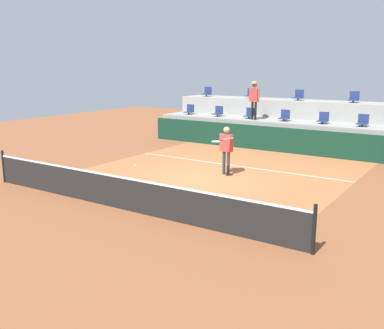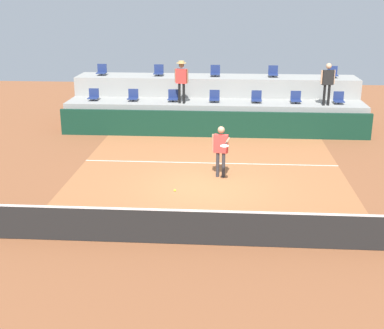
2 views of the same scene
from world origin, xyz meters
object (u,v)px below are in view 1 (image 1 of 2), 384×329
stadium_chair_lower_far_left (190,110)px  stadium_chair_lower_mid_left (250,114)px  stadium_chair_lower_mid_right (323,119)px  spectator_with_hat (254,96)px  tennis_player (226,146)px  stadium_chair_upper_far_left (207,92)px  stadium_chair_lower_left (218,112)px  stadium_chair_upper_left (250,94)px  stadium_chair_upper_right (354,98)px  tennis_ball (136,166)px  stadium_chair_upper_center (299,96)px  stadium_chair_lower_right (363,121)px  stadium_chair_lower_center (285,116)px

stadium_chair_lower_far_left → stadium_chair_lower_mid_left: bearing=0.0°
stadium_chair_lower_mid_right → spectator_with_hat: bearing=-173.2°
stadium_chair_lower_mid_left → tennis_player: 6.70m
stadium_chair_upper_far_left → stadium_chair_lower_far_left: bearing=-89.5°
stadium_chair_lower_far_left → stadium_chair_lower_left: bearing=0.0°
stadium_chair_upper_far_left → tennis_player: (5.77, -8.11, -1.27)m
stadium_chair_upper_left → stadium_chair_upper_right: size_ratio=1.00×
stadium_chair_lower_mid_left → tennis_ball: size_ratio=7.65×
stadium_chair_lower_far_left → stadium_chair_lower_mid_left: size_ratio=1.00×
stadium_chair_upper_right → spectator_with_hat: bearing=-151.6°
stadium_chair_lower_left → stadium_chair_upper_far_left: size_ratio=1.00×
stadium_chair_lower_mid_right → stadium_chair_upper_right: stadium_chair_upper_right is taller
spectator_with_hat → stadium_chair_upper_center: bearing=57.8°
tennis_player → stadium_chair_upper_far_left: bearing=125.5°
stadium_chair_lower_far_left → stadium_chair_lower_right: (8.87, 0.00, 0.00)m
stadium_chair_upper_left → stadium_chair_lower_right: bearing=-16.2°
stadium_chair_lower_far_left → tennis_ball: stadium_chair_lower_far_left is taller
stadium_chair_lower_mid_right → tennis_ball: (-2.56, -9.79, -0.63)m
stadium_chair_lower_mid_right → tennis_player: stadium_chair_lower_mid_right is taller
tennis_player → stadium_chair_lower_mid_right: bearing=77.3°
stadium_chair_lower_mid_right → stadium_chair_upper_left: 4.92m
tennis_ball → stadium_chair_upper_right: bearing=73.8°
stadium_chair_lower_far_left → stadium_chair_lower_right: bearing=0.0°
stadium_chair_lower_right → tennis_ball: bearing=-113.5°
stadium_chair_upper_right → tennis_player: bearing=-105.4°
stadium_chair_lower_left → stadium_chair_lower_mid_right: size_ratio=1.00×
stadium_chair_lower_center → stadium_chair_upper_far_left: (-5.37, 1.80, 0.85)m
stadium_chair_lower_far_left → tennis_ball: bearing=-64.7°
stadium_chair_lower_far_left → stadium_chair_lower_right: 8.87m
stadium_chair_lower_far_left → stadium_chair_upper_far_left: stadium_chair_upper_far_left is taller
stadium_chair_lower_far_left → tennis_player: stadium_chair_lower_far_left is taller
stadium_chair_lower_left → stadium_chair_lower_center: (3.59, 0.00, 0.00)m
stadium_chair_lower_mid_right → stadium_chair_lower_right: (1.69, 0.00, 0.00)m
spectator_with_hat → tennis_player: bearing=-73.0°
stadium_chair_lower_left → stadium_chair_lower_right: same height
stadium_chair_lower_left → stadium_chair_lower_mid_right: same height
stadium_chair_upper_left → stadium_chair_lower_center: bearing=-33.9°
stadium_chair_upper_right → tennis_player: 8.51m
stadium_chair_lower_left → stadium_chair_upper_right: stadium_chair_upper_right is taller
stadium_chair_upper_center → tennis_player: (0.43, -8.11, -1.27)m
stadium_chair_lower_left → stadium_chair_upper_far_left: bearing=134.7°
stadium_chair_lower_right → stadium_chair_upper_center: (-3.54, 1.80, 0.85)m
stadium_chair_lower_mid_left → stadium_chair_upper_left: (-0.86, 1.80, 0.85)m
stadium_chair_lower_mid_right → stadium_chair_upper_right: bearing=65.7°
stadium_chair_lower_mid_right → stadium_chair_upper_center: 2.72m
stadium_chair_lower_center → spectator_with_hat: (-1.40, -0.38, 0.91)m
stadium_chair_lower_left → stadium_chair_lower_mid_right: 5.41m
stadium_chair_lower_far_left → stadium_chair_upper_far_left: bearing=90.5°
stadium_chair_lower_center → spectator_with_hat: bearing=-164.7°
stadium_chair_lower_center → tennis_player: (0.40, -6.31, -0.42)m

